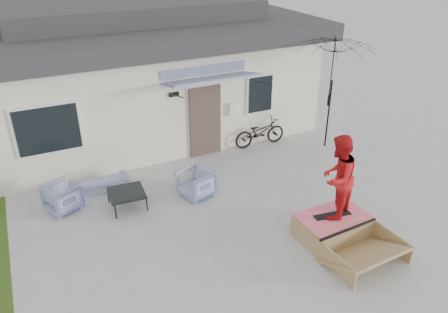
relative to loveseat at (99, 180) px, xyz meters
name	(u,v)px	position (x,y,z in m)	size (l,w,h in m)	color
ground	(249,250)	(2.26, -3.80, -0.28)	(90.00, 90.00, 0.00)	#A8A8A8
house	(135,65)	(2.26, 4.19, 1.66)	(10.80, 8.49, 4.10)	#EDDFC6
loveseat	(99,180)	(0.00, 0.00, 0.00)	(1.44, 0.42, 0.56)	#3B4893
armchair_left	(62,196)	(-0.97, -0.52, 0.09)	(0.72, 0.67, 0.74)	#3B4893
armchair_right	(196,182)	(2.12, -1.33, 0.10)	(0.75, 0.70, 0.77)	#3B4893
coffee_table	(127,199)	(0.42, -1.09, -0.08)	(0.83, 0.83, 0.41)	black
bicycle	(260,129)	(5.01, 0.49, 0.25)	(0.58, 1.67, 1.07)	black
patio_umbrella	(331,92)	(6.80, -0.45, 1.47)	(2.36, 2.19, 2.20)	black
skate_ramp	(333,226)	(4.13, -4.15, -0.03)	(1.48, 1.98, 0.49)	#98774B
skateboard	(332,215)	(4.12, -4.10, 0.24)	(0.83, 0.21, 0.05)	black
skater	(338,176)	(4.12, -4.10, 1.19)	(0.90, 0.70, 1.85)	red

